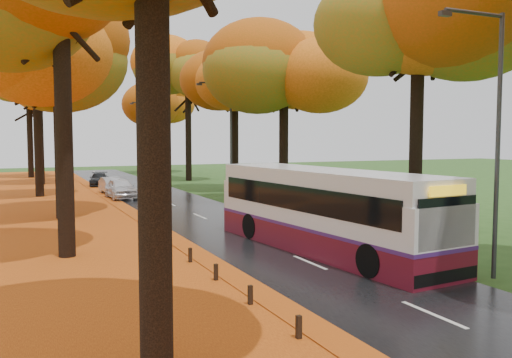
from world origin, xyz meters
TOP-DOWN VIEW (x-y plane):
  - road at (0.00, 25.00)m, footprint 6.50×90.00m
  - centre_line at (0.00, 25.00)m, footprint 0.12×90.00m
  - leaf_verge at (-9.00, 25.00)m, footprint 12.00×90.00m
  - leaf_drift at (-3.05, 25.00)m, footprint 0.90×90.00m
  - trees_left at (-7.18, 27.06)m, footprint 9.20×74.00m
  - trees_right at (7.19, 26.91)m, footprint 9.30×74.20m
  - bollard_row at (-3.70, 4.70)m, footprint 0.11×23.51m
  - streetlamp_near at (3.95, 8.00)m, footprint 2.45×0.18m
  - streetlamp_mid at (3.95, 30.00)m, footprint 2.45×0.18m
  - streetlamp_far at (3.95, 52.00)m, footprint 2.45×0.18m
  - bus at (1.50, 13.51)m, footprint 3.80×11.88m
  - car_white at (-2.35, 34.60)m, footprint 1.82×4.23m
  - car_silver at (-2.35, 38.15)m, footprint 1.58×3.88m
  - car_dark at (-2.26, 45.69)m, footprint 2.25×4.17m

SIDE VIEW (x-z plane):
  - leaf_verge at x=-9.00m, z-range 0.00..0.02m
  - road at x=0.00m, z-range 0.00..0.04m
  - leaf_drift at x=-3.05m, z-range 0.04..0.05m
  - centre_line at x=0.00m, z-range 0.04..0.05m
  - bollard_row at x=-3.70m, z-range 0.00..0.52m
  - car_dark at x=-2.26m, z-range 0.04..1.19m
  - car_silver at x=-2.35m, z-range 0.04..1.29m
  - car_white at x=-2.35m, z-range 0.04..1.46m
  - bus at x=1.50m, z-range 0.11..3.19m
  - streetlamp_near at x=3.95m, z-range 0.71..8.71m
  - streetlamp_mid at x=3.95m, z-range 0.71..8.71m
  - streetlamp_far at x=3.95m, z-range 0.71..8.71m
  - trees_left at x=-7.18m, z-range 2.59..16.48m
  - trees_right at x=7.19m, z-range 2.71..16.67m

